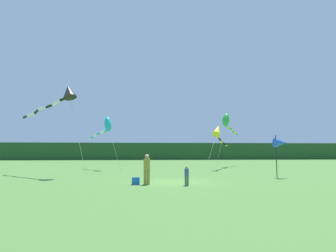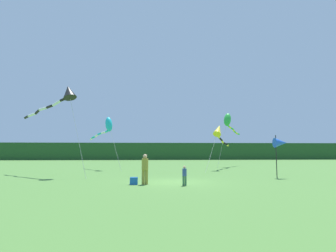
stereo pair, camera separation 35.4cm
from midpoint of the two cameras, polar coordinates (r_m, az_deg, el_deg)
ground_plane at (r=17.15m, az=2.00°, el=-11.47°), size 120.00×120.00×0.00m
distant_treeline at (r=61.98m, az=-2.31°, el=-5.23°), size 108.00×2.58×3.72m
person_adult at (r=15.88m, az=-4.13°, el=-8.52°), size 0.37×0.37×1.70m
person_child at (r=15.36m, az=4.08°, el=-9.94°), size 0.24×0.24×1.07m
cooler_box at (r=15.94m, az=-6.40°, el=-11.18°), size 0.43×0.34×0.41m
banner_flag_pole at (r=21.38m, az=22.60°, el=-3.27°), size 0.90×0.70×3.01m
kite_cyan at (r=29.05m, az=-12.10°, el=-0.03°), size 4.09×5.31×5.48m
kite_black at (r=22.66m, az=-20.27°, el=5.92°), size 6.64×5.49×6.99m
kite_green at (r=34.94m, az=12.57°, el=1.00°), size 4.47×5.61×6.64m
kite_yellow at (r=28.88m, az=10.83°, el=-1.20°), size 4.23×7.21×4.80m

